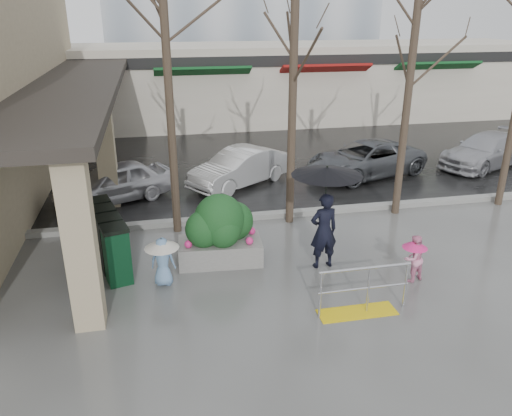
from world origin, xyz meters
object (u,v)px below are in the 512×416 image
object	(u,v)px
handrail	(361,296)
car_b	(240,168)
tree_midwest	(294,29)
child_pink	(414,256)
tree_mideast	(414,43)
child_blue	(162,256)
car_c	(365,159)
news_boxes	(108,238)
woman	(325,204)
tree_west	(165,37)
car_a	(112,182)
car_d	(486,150)
planter	(220,230)

from	to	relation	value
handrail	car_b	distance (m)	8.34
tree_midwest	child_pink	xyz separation A→B (m)	(1.80, -3.81, -4.62)
handrail	tree_mideast	size ratio (longest dim) A/B	0.29
handrail	tree_midwest	xyz separation A→B (m)	(-0.16, 4.80, 4.86)
child_pink	child_blue	bearing A→B (deg)	-27.42
car_b	tree_mideast	bearing A→B (deg)	15.60
handrail	car_c	size ratio (longest dim) A/B	0.42
tree_midwest	child_pink	world-z (taller)	tree_midwest
tree_midwest	tree_mideast	distance (m)	3.32
child_pink	news_boxes	distance (m)	7.02
news_boxes	car_b	bearing A→B (deg)	36.81
handrail	news_boxes	xyz separation A→B (m)	(-5.04, 3.15, 0.30)
tree_midwest	woman	distance (m)	4.59
tree_west	car_a	bearing A→B (deg)	124.13
child_pink	woman	bearing A→B (deg)	-48.03
car_a	car_c	size ratio (longest dim) A/B	0.82
tree_west	car_d	world-z (taller)	tree_west
car_b	tree_midwest	bearing A→B (deg)	-20.78
tree_west	tree_midwest	world-z (taller)	tree_midwest
handrail	tree_midwest	world-z (taller)	tree_midwest
tree_mideast	tree_midwest	bearing A→B (deg)	180.00
tree_midwest	news_boxes	distance (m)	6.88
tree_midwest	news_boxes	world-z (taller)	tree_midwest
car_c	child_pink	bearing A→B (deg)	-32.94
tree_mideast	child_blue	xyz separation A→B (m)	(-6.96, -2.86, -4.16)
car_c	car_d	distance (m)	5.07
tree_west	woman	distance (m)	5.52
woman	news_boxes	distance (m)	5.13
child_blue	car_a	distance (m)	5.74
car_b	woman	bearing A→B (deg)	-26.32
tree_west	car_b	distance (m)	6.12
child_pink	car_b	distance (m)	7.75
woman	car_d	xyz separation A→B (m)	(8.87, 6.54, -0.95)
car_d	tree_midwest	bearing A→B (deg)	-90.15
child_pink	car_c	bearing A→B (deg)	-122.96
child_blue	car_d	bearing A→B (deg)	-138.95
child_pink	car_d	world-z (taller)	car_d
tree_mideast	child_pink	world-z (taller)	tree_mideast
tree_west	car_d	xyz separation A→B (m)	(12.11, 3.77, -4.45)
woman	tree_midwest	bearing A→B (deg)	-95.02
news_boxes	car_d	distance (m)	14.82
car_b	car_a	bearing A→B (deg)	-113.97
tree_midwest	car_c	size ratio (longest dim) A/B	1.54
car_a	child_blue	bearing A→B (deg)	-10.29
woman	car_b	distance (m)	6.39
planter	child_pink	bearing A→B (deg)	-23.57
car_a	tree_midwest	bearing A→B (deg)	37.55
tree_midwest	planter	xyz separation A→B (m)	(-2.28, -2.03, -4.41)
tree_west	tree_midwest	bearing A→B (deg)	0.00
news_boxes	tree_mideast	bearing A→B (deg)	-3.57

